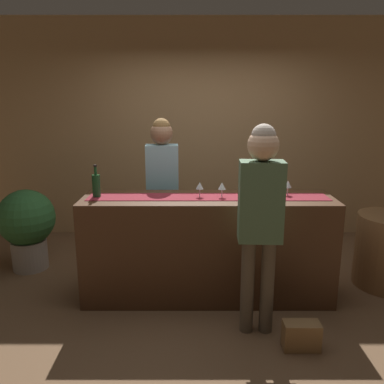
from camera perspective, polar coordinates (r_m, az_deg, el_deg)
name	(u,v)px	position (r m, az deg, el deg)	size (l,w,h in m)	color
ground_plane	(207,295)	(4.04, 2.15, -14.53)	(10.00, 10.00, 0.00)	brown
back_wall	(203,130)	(5.48, 1.55, 8.87)	(6.00, 0.12, 2.90)	tan
bar_counter	(207,248)	(3.83, 2.22, -7.97)	(2.33, 0.60, 0.99)	#472B19
counter_runner_cloth	(208,197)	(3.67, 2.29, -0.71)	(2.22, 0.28, 0.01)	maroon
wine_bottle_clear	(250,184)	(3.73, 8.33, 1.13)	(0.07, 0.07, 0.30)	#B2C6C1
wine_bottle_amber	(273,185)	(3.75, 11.51, 1.06)	(0.07, 0.07, 0.30)	brown
wine_bottle_green	(96,185)	(3.75, -13.60, 0.96)	(0.07, 0.07, 0.30)	#194723
wine_glass_near_customer	(288,185)	(3.81, 13.59, 1.03)	(0.07, 0.07, 0.14)	silver
wine_glass_mid_counter	(222,186)	(3.64, 4.31, 0.79)	(0.07, 0.07, 0.14)	silver
wine_glass_far_end	(200,186)	(3.65, 1.09, 0.85)	(0.07, 0.07, 0.14)	silver
bartender	(162,179)	(4.24, -4.29, 1.81)	(0.35, 0.24, 1.68)	#26262B
customer_sipping	(260,209)	(3.12, 9.80, -2.35)	(0.35, 0.24, 1.71)	brown
potted_plant_tall	(27,224)	(4.77, -22.64, -4.25)	(0.62, 0.62, 0.91)	#9E9389
handbag	(301,336)	(3.35, 15.39, -19.26)	(0.28, 0.14, 0.22)	olive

